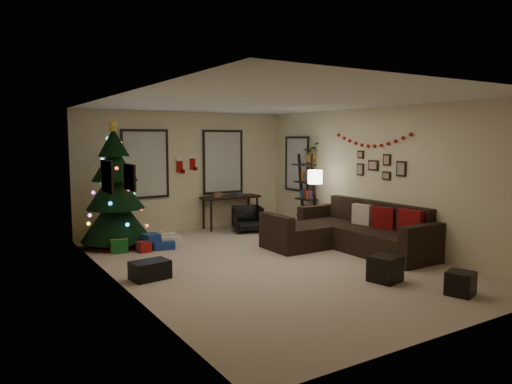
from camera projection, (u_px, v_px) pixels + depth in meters
floor at (270, 263)px, 8.14m from camera, size 7.00×7.00×0.00m
ceiling at (270, 102)px, 7.84m from camera, size 7.00×7.00×0.00m
wall_back at (185, 172)px, 10.95m from camera, size 5.00×0.00×5.00m
wall_front at (454, 210)px, 5.04m from camera, size 5.00×0.00×5.00m
wall_left at (120, 193)px, 6.68m from camera, size 0.00×7.00×7.00m
wall_right at (377, 177)px, 9.30m from camera, size 0.00×7.00×7.00m
window_back_left at (145, 164)px, 10.40m from camera, size 1.05×0.06×1.50m
window_back_right at (223, 162)px, 11.40m from camera, size 1.05×0.06×1.50m
window_right_wall at (297, 164)px, 11.42m from camera, size 0.06×0.90×1.30m
christmas_tree at (115, 194)px, 9.32m from camera, size 1.35×1.35×2.51m
presents at (149, 242)px, 9.32m from camera, size 1.50×1.01×0.30m
sofa at (348, 234)px, 9.11m from camera, size 2.01×2.91×0.90m
pillow_red_a at (410, 223)px, 8.32m from camera, size 0.16×0.48×0.47m
pillow_red_b at (383, 218)px, 8.85m from camera, size 0.26×0.41×0.40m
pillow_cream at (362, 215)px, 9.32m from camera, size 0.19×0.42×0.40m
ottoman_near at (385, 269)px, 7.08m from camera, size 0.48×0.48×0.38m
ottoman_far at (461, 283)px, 6.47m from camera, size 0.42×0.42×0.32m
desk at (231, 200)px, 11.32m from camera, size 1.39×0.50×0.75m
desk_chair at (248, 219)px, 10.86m from camera, size 0.73×0.70×0.59m
bookshelf at (307, 194)px, 10.90m from camera, size 0.30×0.52×1.76m
potted_plant at (310, 150)px, 10.70m from camera, size 0.69×0.68×0.58m
floor_lamp at (315, 181)px, 10.07m from camera, size 0.30×0.30×1.44m
art_map at (107, 177)px, 7.30m from camera, size 0.04×0.60×0.50m
art_abstract at (129, 177)px, 6.34m from camera, size 0.04×0.45×0.35m
gallery at (380, 166)px, 9.21m from camera, size 0.03×1.25×0.54m
garland at (371, 140)px, 9.31m from camera, size 0.08×1.90×0.30m
stocking_left at (180, 165)px, 10.82m from camera, size 0.20×0.05×0.36m
stocking_right at (193, 162)px, 11.03m from camera, size 0.20×0.05×0.36m
storage_bin at (150, 270)px, 7.20m from camera, size 0.60×0.44×0.28m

